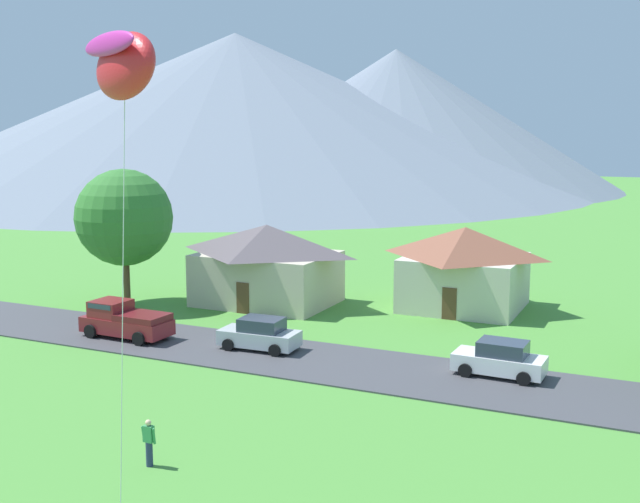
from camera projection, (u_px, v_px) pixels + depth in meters
road_strip at (466, 382)px, 35.19m from camera, size 160.00×6.33×0.08m
mountain_far_east_ridge at (236, 111)px, 153.12m from camera, size 139.27×139.27×30.52m
mountain_west_ridge at (395, 119)px, 152.73m from camera, size 87.75×87.75×27.36m
house_leftmost at (267, 263)px, 50.92m from camera, size 9.25×6.91×5.32m
house_left_center at (465, 266)px, 49.61m from camera, size 7.80×7.55×5.33m
tree_center at (124, 218)px, 50.02m from camera, size 6.34×6.34×9.03m
parked_car_silver_west_end at (260, 334)px, 40.22m from camera, size 4.28×2.24×1.68m
parked_car_white_mid_west at (500, 359)px, 35.83m from camera, size 4.26×2.19×1.68m
pickup_truck_maroon_west_side at (124, 320)px, 42.54m from camera, size 5.26×2.44×1.99m
kite_flyer_with_kite at (123, 81)px, 17.17m from camera, size 2.81×2.68×13.73m
watcher_person at (149, 442)px, 26.31m from camera, size 0.56×0.24×1.68m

